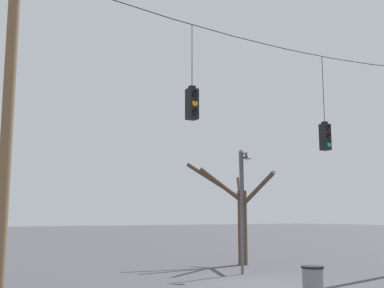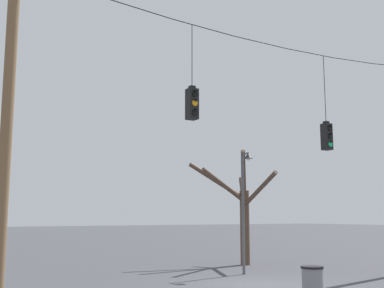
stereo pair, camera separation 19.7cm
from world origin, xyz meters
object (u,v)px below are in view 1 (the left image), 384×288
trash_bin (313,284)px  street_lamp (243,193)px  traffic_light_over_intersection (192,103)px  bare_tree (239,209)px  traffic_light_near_left_pole (325,136)px  utility_pole_left (7,122)px

trash_bin → street_lamp: bearing=68.6°
traffic_light_over_intersection → bare_tree: (6.46, 5.98, -3.33)m
traffic_light_near_left_pole → bare_tree: traffic_light_near_left_pole is taller
bare_tree → trash_bin: bare_tree is taller
bare_tree → trash_bin: bearing=-116.1°
traffic_light_near_left_pole → trash_bin: (-4.29, -3.25, -5.01)m
utility_pole_left → street_lamp: size_ratio=1.92×
utility_pole_left → street_lamp: utility_pole_left is taller
traffic_light_over_intersection → street_lamp: 5.87m
utility_pole_left → bare_tree: 13.75m
utility_pole_left → bare_tree: (12.21, 5.97, -2.09)m
street_lamp → bare_tree: bare_tree is taller
trash_bin → traffic_light_over_intersection: bearing=120.8°
street_lamp → traffic_light_near_left_pole: bearing=-56.6°
traffic_light_over_intersection → trash_bin: bearing=-59.2°
traffic_light_over_intersection → trash_bin: (1.94, -3.25, -5.57)m
utility_pole_left → traffic_light_near_left_pole: bearing=-0.0°
traffic_light_over_intersection → bare_tree: traffic_light_over_intersection is taller
utility_pole_left → trash_bin: size_ratio=9.73×
utility_pole_left → bare_tree: utility_pole_left is taller
traffic_light_over_intersection → trash_bin: traffic_light_over_intersection is taller
utility_pole_left → street_lamp: (10.08, 2.87, -1.48)m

